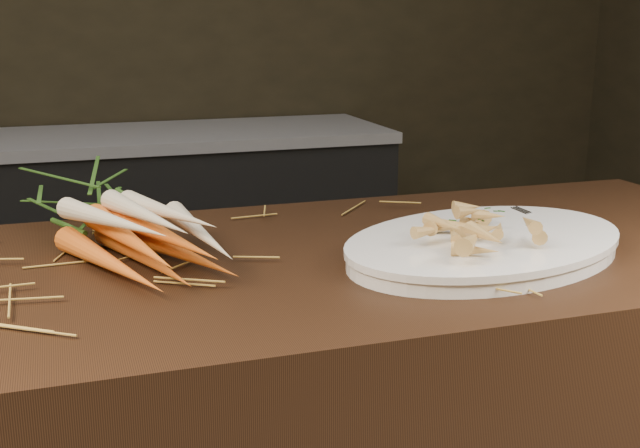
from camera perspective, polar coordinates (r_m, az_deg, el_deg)
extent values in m
cube|color=black|center=(3.14, -12.07, -1.57)|extent=(1.80, 0.60, 0.80)
cube|color=#99999E|center=(3.05, -12.48, 6.02)|extent=(1.82, 0.62, 0.04)
cone|color=#E24E0E|center=(1.17, -14.68, -2.69)|extent=(0.15, 0.31, 0.04)
cone|color=#E24E0E|center=(1.19, -12.38, -2.29)|extent=(0.13, 0.32, 0.04)
cone|color=#E24E0E|center=(1.21, -10.15, -1.90)|extent=(0.16, 0.31, 0.04)
cone|color=#E24E0E|center=(1.16, -13.38, -1.08)|extent=(0.12, 0.32, 0.04)
cone|color=#E24E0E|center=(1.18, -11.13, -0.71)|extent=(0.14, 0.31, 0.04)
cone|color=beige|center=(1.17, -14.54, 0.22)|extent=(0.15, 0.28, 0.05)
cone|color=beige|center=(1.17, -12.29, 0.62)|extent=(0.11, 0.29, 0.05)
cone|color=beige|center=(1.20, -10.75, 0.80)|extent=(0.12, 0.29, 0.05)
cone|color=beige|center=(1.19, -8.51, -0.62)|extent=(0.07, 0.30, 0.03)
ellipsoid|color=#3C6D23|center=(1.43, -16.76, 1.74)|extent=(0.26, 0.32, 0.10)
cube|color=silver|center=(1.37, 17.13, 0.04)|extent=(0.02, 0.18, 0.00)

